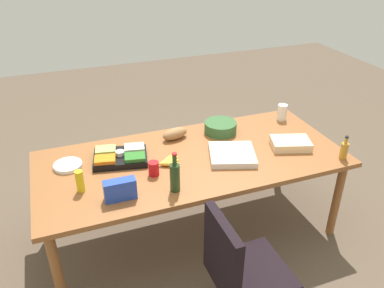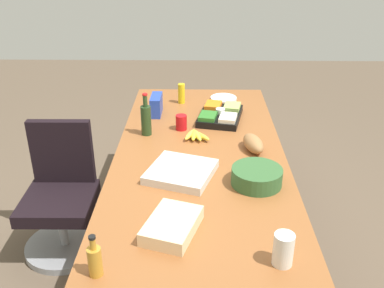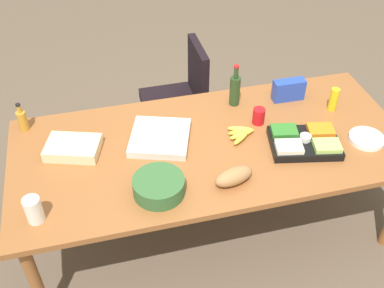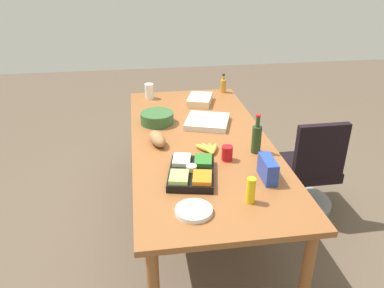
{
  "view_description": "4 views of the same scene",
  "coord_description": "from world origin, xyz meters",
  "px_view_note": "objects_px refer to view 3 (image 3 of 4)",
  "views": [
    {
      "loc": [
        -0.95,
        -2.55,
        2.42
      ],
      "look_at": [
        0.02,
        0.04,
        0.87
      ],
      "focal_mm": 36.62,
      "sensor_mm": 36.0,
      "label": 1
    },
    {
      "loc": [
        2.55,
        -0.01,
        2.08
      ],
      "look_at": [
        -0.03,
        -0.05,
        0.81
      ],
      "focal_mm": 41.0,
      "sensor_mm": 36.0,
      "label": 2
    },
    {
      "loc": [
        0.64,
        2.07,
        2.65
      ],
      "look_at": [
        0.13,
        0.02,
        0.81
      ],
      "focal_mm": 42.86,
      "sensor_mm": 36.0,
      "label": 3
    },
    {
      "loc": [
        -2.79,
        0.48,
        2.14
      ],
      "look_at": [
        -0.12,
        0.09,
        0.8
      ],
      "focal_mm": 36.36,
      "sensor_mm": 36.0,
      "label": 4
    }
  ],
  "objects_px": {
    "bread_loaf": "(234,176)",
    "sheet_cake": "(73,148)",
    "mayo_jar": "(34,210)",
    "pizza_box": "(160,138)",
    "conference_table": "(211,152)",
    "red_solo_cup": "(259,116)",
    "dressing_bottle": "(22,120)",
    "wine_bottle": "(235,90)",
    "banana_bunch": "(241,133)",
    "paper_plate_stack": "(366,139)",
    "mustard_bottle": "(334,99)",
    "office_chair": "(179,109)",
    "chip_bag_blue": "(289,90)",
    "salad_bowl": "(159,186)",
    "veggie_tray": "(305,142)"
  },
  "relations": [
    {
      "from": "bread_loaf",
      "to": "chip_bag_blue",
      "type": "relative_size",
      "value": 1.09
    },
    {
      "from": "dressing_bottle",
      "to": "wine_bottle",
      "type": "relative_size",
      "value": 0.66
    },
    {
      "from": "pizza_box",
      "to": "paper_plate_stack",
      "type": "xyz_separation_m",
      "value": [
        -1.26,
        0.31,
        -0.01
      ]
    },
    {
      "from": "pizza_box",
      "to": "wine_bottle",
      "type": "xyz_separation_m",
      "value": [
        -0.57,
        -0.27,
        0.09
      ]
    },
    {
      "from": "office_chair",
      "to": "salad_bowl",
      "type": "relative_size",
      "value": 3.15
    },
    {
      "from": "veggie_tray",
      "to": "sheet_cake",
      "type": "height_order",
      "value": "veggie_tray"
    },
    {
      "from": "office_chair",
      "to": "salad_bowl",
      "type": "bearing_deg",
      "value": 73.02
    },
    {
      "from": "dressing_bottle",
      "to": "paper_plate_stack",
      "type": "relative_size",
      "value": 0.91
    },
    {
      "from": "office_chair",
      "to": "banana_bunch",
      "type": "xyz_separation_m",
      "value": [
        -0.21,
        0.94,
        0.45
      ]
    },
    {
      "from": "sheet_cake",
      "to": "chip_bag_blue",
      "type": "height_order",
      "value": "chip_bag_blue"
    },
    {
      "from": "mustard_bottle",
      "to": "red_solo_cup",
      "type": "xyz_separation_m",
      "value": [
        0.54,
        0.02,
        -0.03
      ]
    },
    {
      "from": "conference_table",
      "to": "office_chair",
      "type": "relative_size",
      "value": 2.72
    },
    {
      "from": "salad_bowl",
      "to": "mustard_bottle",
      "type": "distance_m",
      "value": 1.38
    },
    {
      "from": "pizza_box",
      "to": "sheet_cake",
      "type": "relative_size",
      "value": 1.12
    },
    {
      "from": "dressing_bottle",
      "to": "red_solo_cup",
      "type": "distance_m",
      "value": 1.53
    },
    {
      "from": "bread_loaf",
      "to": "chip_bag_blue",
      "type": "height_order",
      "value": "chip_bag_blue"
    },
    {
      "from": "office_chair",
      "to": "wine_bottle",
      "type": "distance_m",
      "value": 0.84
    },
    {
      "from": "bread_loaf",
      "to": "sheet_cake",
      "type": "xyz_separation_m",
      "value": [
        0.87,
        -0.48,
        -0.02
      ]
    },
    {
      "from": "bread_loaf",
      "to": "pizza_box",
      "type": "distance_m",
      "value": 0.57
    },
    {
      "from": "mayo_jar",
      "to": "red_solo_cup",
      "type": "xyz_separation_m",
      "value": [
        -1.42,
        -0.49,
        -0.02
      ]
    },
    {
      "from": "wine_bottle",
      "to": "mayo_jar",
      "type": "bearing_deg",
      "value": 29.02
    },
    {
      "from": "banana_bunch",
      "to": "chip_bag_blue",
      "type": "bearing_deg",
      "value": -145.12
    },
    {
      "from": "sheet_cake",
      "to": "banana_bunch",
      "type": "height_order",
      "value": "sheet_cake"
    },
    {
      "from": "office_chair",
      "to": "red_solo_cup",
      "type": "xyz_separation_m",
      "value": [
        -0.36,
        0.83,
        0.48
      ]
    },
    {
      "from": "banana_bunch",
      "to": "dressing_bottle",
      "type": "bearing_deg",
      "value": -16.95
    },
    {
      "from": "sheet_cake",
      "to": "banana_bunch",
      "type": "xyz_separation_m",
      "value": [
        -1.04,
        0.1,
        -0.01
      ]
    },
    {
      "from": "mayo_jar",
      "to": "paper_plate_stack",
      "type": "height_order",
      "value": "mayo_jar"
    },
    {
      "from": "pizza_box",
      "to": "mustard_bottle",
      "type": "xyz_separation_m",
      "value": [
        -1.2,
        -0.04,
        0.06
      ]
    },
    {
      "from": "conference_table",
      "to": "red_solo_cup",
      "type": "bearing_deg",
      "value": -159.36
    },
    {
      "from": "banana_bunch",
      "to": "red_solo_cup",
      "type": "xyz_separation_m",
      "value": [
        -0.15,
        -0.11,
        0.03
      ]
    },
    {
      "from": "red_solo_cup",
      "to": "bread_loaf",
      "type": "bearing_deg",
      "value": 55.95
    },
    {
      "from": "conference_table",
      "to": "dressing_bottle",
      "type": "xyz_separation_m",
      "value": [
        1.14,
        -0.44,
        0.14
      ]
    },
    {
      "from": "pizza_box",
      "to": "dressing_bottle",
      "type": "bearing_deg",
      "value": -2.89
    },
    {
      "from": "paper_plate_stack",
      "to": "chip_bag_blue",
      "type": "relative_size",
      "value": 1.0
    },
    {
      "from": "mayo_jar",
      "to": "sheet_cake",
      "type": "bearing_deg",
      "value": -113.87
    },
    {
      "from": "veggie_tray",
      "to": "conference_table",
      "type": "bearing_deg",
      "value": -15.7
    },
    {
      "from": "pizza_box",
      "to": "salad_bowl",
      "type": "xyz_separation_m",
      "value": [
        0.09,
        0.43,
        0.02
      ]
    },
    {
      "from": "veggie_tray",
      "to": "banana_bunch",
      "type": "bearing_deg",
      "value": -27.9
    },
    {
      "from": "sheet_cake",
      "to": "dressing_bottle",
      "type": "bearing_deg",
      "value": -45.69
    },
    {
      "from": "salad_bowl",
      "to": "red_solo_cup",
      "type": "distance_m",
      "value": 0.88
    },
    {
      "from": "salad_bowl",
      "to": "mustard_bottle",
      "type": "height_order",
      "value": "mustard_bottle"
    },
    {
      "from": "conference_table",
      "to": "mustard_bottle",
      "type": "height_order",
      "value": "mustard_bottle"
    },
    {
      "from": "banana_bunch",
      "to": "salad_bowl",
      "type": "bearing_deg",
      "value": 30.46
    },
    {
      "from": "sheet_cake",
      "to": "mayo_jar",
      "type": "distance_m",
      "value": 0.54
    },
    {
      "from": "conference_table",
      "to": "salad_bowl",
      "type": "distance_m",
      "value": 0.52
    },
    {
      "from": "office_chair",
      "to": "pizza_box",
      "type": "xyz_separation_m",
      "value": [
        0.3,
        0.85,
        0.45
      ]
    },
    {
      "from": "veggie_tray",
      "to": "banana_bunch",
      "type": "distance_m",
      "value": 0.39
    },
    {
      "from": "paper_plate_stack",
      "to": "mustard_bottle",
      "type": "relative_size",
      "value": 1.33
    },
    {
      "from": "salad_bowl",
      "to": "office_chair",
      "type": "bearing_deg",
      "value": -106.98
    },
    {
      "from": "office_chair",
      "to": "mayo_jar",
      "type": "height_order",
      "value": "mayo_jar"
    }
  ]
}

